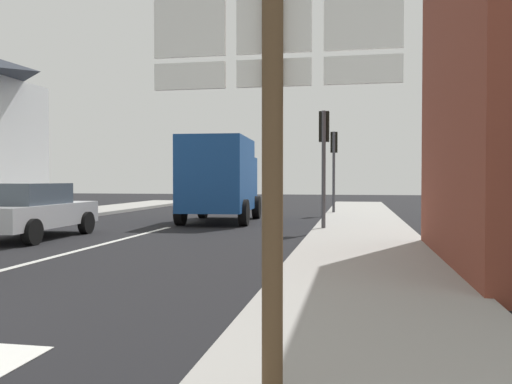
# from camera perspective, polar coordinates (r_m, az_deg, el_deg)

# --- Properties ---
(ground_plane) EXTENTS (80.00, 80.00, 0.00)m
(ground_plane) POSITION_cam_1_polar(r_m,az_deg,el_deg) (15.63, -11.95, -4.44)
(ground_plane) COLOR black
(sidewalk_right) EXTENTS (2.86, 44.00, 0.14)m
(sidewalk_right) POSITION_cam_1_polar(r_m,az_deg,el_deg) (12.44, 11.65, -5.60)
(sidewalk_right) COLOR #9E9B96
(sidewalk_right) RESTS_ON ground
(lane_centre_stripe) EXTENTS (0.16, 12.00, 0.01)m
(lane_centre_stripe) POSITION_cam_1_polar(r_m,az_deg,el_deg) (12.06, -19.31, -6.18)
(lane_centre_stripe) COLOR silver
(lane_centre_stripe) RESTS_ON ground
(sedan_far) EXTENTS (2.05, 4.24, 1.47)m
(sedan_far) POSITION_cam_1_polar(r_m,az_deg,el_deg) (15.18, -23.29, -1.81)
(sedan_far) COLOR #B7BABF
(sedan_far) RESTS_ON ground
(delivery_truck) EXTENTS (2.73, 5.12, 3.05)m
(delivery_truck) POSITION_cam_1_polar(r_m,az_deg,el_deg) (19.37, -3.89, 1.60)
(delivery_truck) COLOR #19478C
(delivery_truck) RESTS_ON ground
(route_sign_post) EXTENTS (1.66, 0.14, 3.20)m
(route_sign_post) POSITION_cam_1_polar(r_m,az_deg,el_deg) (3.50, 1.85, 8.40)
(route_sign_post) COLOR brown
(route_sign_post) RESTS_ON ground
(traffic_light_far_right) EXTENTS (0.30, 0.49, 3.65)m
(traffic_light_far_right) POSITION_cam_1_polar(r_m,az_deg,el_deg) (23.33, 8.43, 4.13)
(traffic_light_far_right) COLOR #47474C
(traffic_light_far_right) RESTS_ON ground
(traffic_light_near_right) EXTENTS (0.30, 0.49, 3.59)m
(traffic_light_near_right) POSITION_cam_1_polar(r_m,az_deg,el_deg) (15.83, 7.37, 5.30)
(traffic_light_near_right) COLOR #47474C
(traffic_light_near_right) RESTS_ON ground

